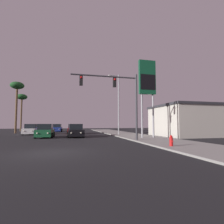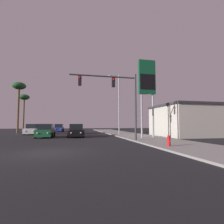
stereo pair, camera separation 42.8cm
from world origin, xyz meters
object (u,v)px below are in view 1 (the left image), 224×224
car_white (31,130)px  fire_hydrant (171,141)px  car_green (45,131)px  palm_tree_mid (17,88)px  car_black (76,131)px  traffic_light_mast (119,93)px  car_red (73,129)px  palm_tree_far (22,99)px  street_lamp (118,101)px  gas_station_sign (147,82)px  car_blue (57,128)px

car_white → fire_hydrant: (12.97, -19.14, -0.27)m
car_green → palm_tree_mid: bearing=-59.8°
car_black → traffic_light_mast: traffic_light_mast is taller
car_red → traffic_light_mast: bearing=106.0°
car_red → palm_tree_far: 19.58m
car_white → palm_tree_mid: palm_tree_mid is taller
palm_tree_mid → car_white: bearing=-52.4°
street_lamp → gas_station_sign: 6.92m
car_black → gas_station_sign: size_ratio=0.48×
traffic_light_mast → gas_station_sign: size_ratio=0.72×
car_white → car_blue: bearing=-109.1°
car_blue → palm_tree_mid: palm_tree_mid is taller
palm_tree_far → car_white: bearing=-70.5°
car_green → palm_tree_far: palm_tree_far is taller
street_lamp → fire_hydrant: 14.79m
car_white → gas_station_sign: 19.65m
car_blue → street_lamp: size_ratio=0.48×
car_black → traffic_light_mast: bearing=117.3°
car_white → street_lamp: bearing=159.4°
car_green → car_blue: same height
car_white → car_green: (3.07, -7.13, 0.00)m
traffic_light_mast → gas_station_sign: bearing=30.8°
fire_hydrant → palm_tree_far: (-18.14, 33.70, 7.12)m
car_red → car_blue: size_ratio=0.99×
car_green → traffic_light_mast: bearing=138.1°
car_blue → fire_hydrant: car_blue is taller
palm_tree_mid → car_blue: bearing=34.2°
car_white → car_black: 9.87m
car_green → car_blue: bearing=-90.2°
car_black → palm_tree_mid: palm_tree_mid is taller
street_lamp → palm_tree_far: street_lamp is taller
car_white → street_lamp: 14.58m
car_blue → fire_hydrant: 29.96m
car_green → fire_hydrant: size_ratio=5.69×
car_black → car_blue: bearing=-80.1°
traffic_light_mast → fire_hydrant: bearing=-64.8°
car_green → palm_tree_far: size_ratio=0.49×
traffic_light_mast → palm_tree_far: size_ratio=0.74×
car_green → palm_tree_mid: size_ratio=0.46×
car_white → car_green: size_ratio=1.00×
traffic_light_mast → palm_tree_mid: 23.64m
street_lamp → car_blue: bearing=123.8°
palm_tree_far → gas_station_sign: bearing=-52.8°
car_black → car_green: size_ratio=1.00×
car_white → car_blue: (3.36, 9.24, 0.00)m
gas_station_sign → car_green: bearing=159.0°
car_green → street_lamp: 10.99m
car_blue → palm_tree_far: 12.16m
fire_hydrant → palm_tree_mid: 29.88m
car_blue → fire_hydrant: bearing=110.9°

